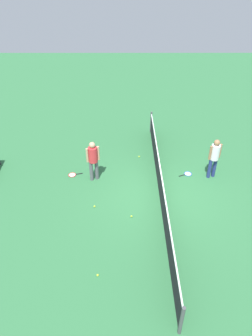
# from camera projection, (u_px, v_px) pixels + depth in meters

# --- Properties ---
(ground_plane) EXTENTS (40.00, 40.00, 0.00)m
(ground_plane) POSITION_uv_depth(u_px,v_px,m) (160.00, 196.00, 11.27)
(ground_plane) COLOR #2D6B3D
(court_net) EXTENTS (10.09, 0.09, 1.07)m
(court_net) POSITION_uv_depth(u_px,v_px,m) (161.00, 185.00, 10.98)
(court_net) COLOR #4C4C51
(court_net) RESTS_ON ground_plane
(player_near_side) EXTENTS (0.44, 0.52, 1.70)m
(player_near_side) POSITION_uv_depth(u_px,v_px,m) (93.00, 158.00, 11.51)
(player_near_side) COLOR #595960
(player_near_side) RESTS_ON ground_plane
(player_far_side) EXTENTS (0.43, 0.52, 1.70)m
(player_far_side) POSITION_uv_depth(u_px,v_px,m) (214.00, 156.00, 11.65)
(player_far_side) COLOR navy
(player_far_side) RESTS_ON ground_plane
(tennis_racket_near_player) EXTENTS (0.38, 0.61, 0.03)m
(tennis_racket_near_player) POSITION_uv_depth(u_px,v_px,m) (73.00, 175.00, 12.31)
(tennis_racket_near_player) COLOR red
(tennis_racket_near_player) RESTS_ON ground_plane
(tennis_racket_far_player) EXTENTS (0.41, 0.60, 0.03)m
(tennis_racket_far_player) POSITION_uv_depth(u_px,v_px,m) (187.00, 174.00, 12.35)
(tennis_racket_far_player) COLOR blue
(tennis_racket_far_player) RESTS_ON ground_plane
(tennis_ball_near_player) EXTENTS (0.07, 0.07, 0.07)m
(tennis_ball_near_player) POSITION_uv_depth(u_px,v_px,m) (131.00, 216.00, 10.33)
(tennis_ball_near_player) COLOR #C6E033
(tennis_ball_near_player) RESTS_ON ground_plane
(tennis_ball_by_net) EXTENTS (0.07, 0.07, 0.07)m
(tennis_ball_by_net) POSITION_uv_depth(u_px,v_px,m) (139.00, 157.00, 13.38)
(tennis_ball_by_net) COLOR #C6E033
(tennis_ball_by_net) RESTS_ON ground_plane
(tennis_ball_midcourt) EXTENTS (0.07, 0.07, 0.07)m
(tennis_ball_midcourt) POSITION_uv_depth(u_px,v_px,m) (95.00, 206.00, 10.73)
(tennis_ball_midcourt) COLOR #C6E033
(tennis_ball_midcourt) RESTS_ON ground_plane
(tennis_ball_baseline) EXTENTS (0.07, 0.07, 0.07)m
(tennis_ball_baseline) POSITION_uv_depth(u_px,v_px,m) (98.00, 275.00, 8.43)
(tennis_ball_baseline) COLOR #C6E033
(tennis_ball_baseline) RESTS_ON ground_plane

